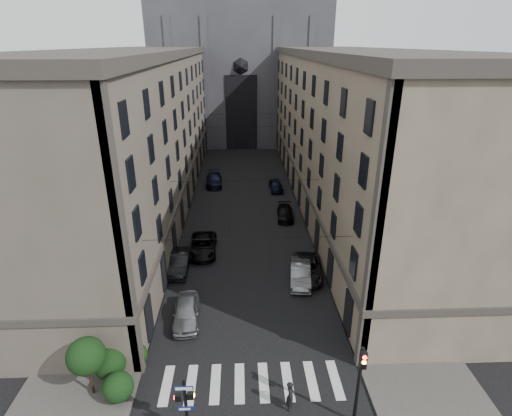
{
  "coord_description": "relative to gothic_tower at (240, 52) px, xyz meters",
  "views": [
    {
      "loc": [
        -0.53,
        -13.73,
        19.54
      ],
      "look_at": [
        0.59,
        12.27,
        8.73
      ],
      "focal_mm": 28.0,
      "sensor_mm": 36.0,
      "label": 1
    }
  ],
  "objects": [
    {
      "name": "car_right_far",
      "position": [
        4.61,
        -35.19,
        -17.06
      ],
      "size": [
        1.95,
        4.4,
        1.47
      ],
      "primitive_type": "imported",
      "rotation": [
        0.0,
        0.0,
        0.05
      ],
      "color": "black",
      "rests_on": "ground"
    },
    {
      "name": "shrub_cluster",
      "position": [
        -8.72,
        -69.95,
        -16.0
      ],
      "size": [
        3.9,
        4.4,
        3.9
      ],
      "color": "black",
      "rests_on": "sidewalk_left"
    },
    {
      "name": "tram_wires",
      "position": [
        0.0,
        -39.33,
        -10.55
      ],
      "size": [
        14.0,
        60.0,
        0.43
      ],
      "color": "black",
      "rests_on": "ground"
    },
    {
      "name": "sidewalk_right",
      "position": [
        10.5,
        -38.96,
        -17.72
      ],
      "size": [
        7.0,
        80.0,
        0.15
      ],
      "primitive_type": "cube",
      "color": "#383533",
      "rests_on": "ground"
    },
    {
      "name": "traffic_light_right",
      "position": [
        5.6,
        -73.04,
        -14.51
      ],
      "size": [
        0.34,
        0.5,
        5.2
      ],
      "color": "black",
      "rests_on": "ground"
    },
    {
      "name": "car_right_near",
      "position": [
        4.65,
        -58.77,
        -16.99
      ],
      "size": [
        2.28,
        5.09,
        1.62
      ],
      "primitive_type": "imported",
      "rotation": [
        0.0,
        0.0,
        -0.12
      ],
      "color": "slate",
      "rests_on": "ground"
    },
    {
      "name": "car_right_midfar",
      "position": [
        4.85,
        -45.04,
        -17.13
      ],
      "size": [
        2.17,
        4.73,
        1.34
      ],
      "primitive_type": "imported",
      "rotation": [
        0.0,
        0.0,
        -0.06
      ],
      "color": "black",
      "rests_on": "ground"
    },
    {
      "name": "building_right",
      "position": [
        13.44,
        -38.96,
        -8.45
      ],
      "size": [
        13.6,
        60.6,
        18.85
      ],
      "color": "brown",
      "rests_on": "ground"
    },
    {
      "name": "building_left",
      "position": [
        -13.44,
        -38.96,
        -8.45
      ],
      "size": [
        13.6,
        60.6,
        18.85
      ],
      "color": "#4E473B",
      "rests_on": "ground"
    },
    {
      "name": "car_left_far",
      "position": [
        -4.31,
        -32.56,
        -16.99
      ],
      "size": [
        2.53,
        5.7,
        1.63
      ],
      "primitive_type": "imported",
      "rotation": [
        0.0,
        0.0,
        0.05
      ],
      "color": "black",
      "rests_on": "ground"
    },
    {
      "name": "car_left_near",
      "position": [
        -4.71,
        -63.81,
        -16.98
      ],
      "size": [
        2.21,
        4.89,
        1.63
      ],
      "primitive_type": "imported",
      "rotation": [
        0.0,
        0.0,
        0.06
      ],
      "color": "gray",
      "rests_on": "ground"
    },
    {
      "name": "gothic_tower",
      "position": [
        0.0,
        0.0,
        0.0
      ],
      "size": [
        35.0,
        23.0,
        58.0
      ],
      "color": "#2D2D33",
      "rests_on": "ground"
    },
    {
      "name": "car_left_midfar",
      "position": [
        -4.31,
        -53.13,
        -17.02
      ],
      "size": [
        2.7,
        5.68,
        1.56
      ],
      "primitive_type": "imported",
      "rotation": [
        0.0,
        0.0,
        0.02
      ],
      "color": "black",
      "rests_on": "ground"
    },
    {
      "name": "car_right_midnear",
      "position": [
        5.43,
        -57.88,
        -17.05
      ],
      "size": [
        3.07,
        5.62,
        1.49
      ],
      "primitive_type": "imported",
      "rotation": [
        0.0,
        0.0,
        -0.11
      ],
      "color": "black",
      "rests_on": "ground"
    },
    {
      "name": "sidewalk_left",
      "position": [
        -10.5,
        -38.96,
        -17.72
      ],
      "size": [
        7.0,
        80.0,
        0.15
      ],
      "primitive_type": "cube",
      "color": "#383533",
      "rests_on": "ground"
    },
    {
      "name": "pedestrian_signal_left",
      "position": [
        -3.51,
        -73.46,
        -15.48
      ],
      "size": [
        1.02,
        0.38,
        4.0
      ],
      "color": "black",
      "rests_on": "ground"
    },
    {
      "name": "pedestrian",
      "position": [
        2.15,
        -71.96,
        -16.83
      ],
      "size": [
        0.61,
        0.79,
        1.95
      ],
      "primitive_type": "imported",
      "rotation": [
        0.0,
        0.0,
        1.35
      ],
      "color": "black",
      "rests_on": "ground"
    },
    {
      "name": "car_left_midnear",
      "position": [
        -6.2,
        -56.36,
        -16.99
      ],
      "size": [
        1.81,
        4.96,
        1.62
      ],
      "primitive_type": "imported",
      "rotation": [
        0.0,
        0.0,
        -0.02
      ],
      "color": "black",
      "rests_on": "ground"
    },
    {
      "name": "zebra_crossing",
      "position": [
        0.0,
        -69.96,
        -17.79
      ],
      "size": [
        11.0,
        3.2,
        0.01
      ],
      "primitive_type": "cube",
      "color": "beige",
      "rests_on": "ground"
    }
  ]
}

